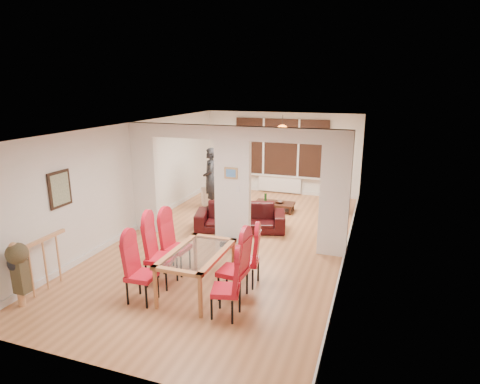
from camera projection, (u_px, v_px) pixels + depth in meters
The scene contains 24 objects.
floor at pixel (233, 241), 9.11m from camera, with size 5.00×9.00×0.01m, color #BE7B4C.
room_walls at pixel (233, 186), 8.77m from camera, with size 5.00×9.00×2.60m, color silver, non-canonical shape.
divider_wall at pixel (233, 186), 8.77m from camera, with size 5.00×0.18×2.60m, color white.
bay_window_blinds at pixel (281, 147), 12.77m from camera, with size 3.00×0.08×1.80m, color black.
radiator at pixel (280, 184), 13.04m from camera, with size 1.40×0.08×0.50m, color white.
pendant_light at pixel (282, 131), 11.46m from camera, with size 0.36×0.36×0.36m, color orange.
stair_newel at pixel (42, 261), 6.77m from camera, with size 0.40×1.20×1.10m, color tan, non-canonical shape.
wall_poster at pixel (60, 189), 7.29m from camera, with size 0.04×0.52×0.67m, color gray.
pillar_photo at pixel (231, 173), 8.60m from camera, with size 0.30×0.03×0.25m, color #4C8CD8.
dining_table at pixel (197, 271), 6.83m from camera, with size 0.87×1.55×0.73m, color #B87444, non-canonical shape.
dining_chair_la at pixel (142, 271), 6.45m from camera, with size 0.43×0.43×1.08m, color red, non-canonical shape.
dining_chair_lb at pixel (161, 253), 7.00m from camera, with size 0.47×0.47×1.18m, color red, non-canonical shape.
dining_chair_lc at pixel (176, 244), 7.49m from camera, with size 0.44×0.44×1.11m, color red, non-canonical shape.
dining_chair_ra at pixel (226, 285), 6.03m from camera, with size 0.41×0.41×1.03m, color red, non-canonical shape.
dining_chair_rb at pixel (233, 266), 6.56m from camera, with size 0.45×0.45×1.12m, color red, non-canonical shape.
dining_chair_rc at pixel (247, 257), 7.03m from camera, with size 0.41×0.41×1.03m, color red, non-canonical shape.
sofa at pixel (240, 217), 9.76m from camera, with size 2.16×0.84×0.63m, color black.
armchair at pixel (215, 195), 11.71m from camera, with size 0.71×0.69×0.65m, color #F1E0CC.
person at pixel (211, 179), 11.26m from camera, with size 0.42×0.64×1.75m, color black.
television at pixel (335, 203), 11.16m from camera, with size 0.12×0.88×0.51m, color black.
coffee_table at pixel (274, 207), 11.24m from camera, with size 1.09×0.55×0.25m, color #351B12, non-canonical shape.
bottle at pixel (265, 198), 11.15m from camera, with size 0.07×0.07×0.28m, color #143F19.
bowl at pixel (279, 202), 11.13m from camera, with size 0.24×0.24×0.06m, color #351B12.
shoes at pixel (227, 244), 8.82m from camera, with size 0.25×0.27×0.11m, color black, non-canonical shape.
Camera 1 is at (2.96, -7.97, 3.45)m, focal length 30.00 mm.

